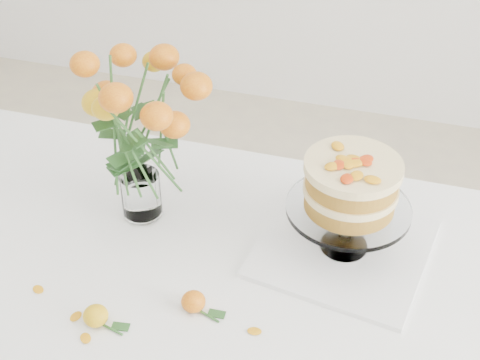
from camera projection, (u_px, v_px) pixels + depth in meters
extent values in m
cube|color=tan|center=(120.00, 277.00, 1.33)|extent=(1.40, 0.90, 0.04)
cylinder|color=tan|center=(421.00, 331.00, 1.70)|extent=(0.06, 0.06, 0.71)
cube|color=white|center=(119.00, 269.00, 1.32)|extent=(1.42, 0.92, 0.01)
cube|color=white|center=(199.00, 176.00, 1.73)|extent=(1.42, 0.01, 0.20)
cube|color=white|center=(343.00, 248.00, 1.35)|extent=(0.37, 0.37, 0.01)
cylinder|color=white|center=(346.00, 225.00, 1.31)|extent=(0.02, 0.02, 0.08)
cylinder|color=white|center=(348.00, 208.00, 1.29)|extent=(0.24, 0.24, 0.01)
cylinder|color=#AC7A26|center=(349.00, 199.00, 1.27)|extent=(0.22, 0.22, 0.03)
cylinder|color=beige|center=(351.00, 188.00, 1.26)|extent=(0.23, 0.23, 0.02)
cylinder|color=#AC7A26|center=(352.00, 178.00, 1.24)|extent=(0.22, 0.22, 0.03)
cylinder|color=beige|center=(354.00, 166.00, 1.23)|extent=(0.24, 0.24, 0.02)
cylinder|color=white|center=(143.00, 213.00, 1.44)|extent=(0.07, 0.07, 0.01)
cylinder|color=white|center=(141.00, 194.00, 1.41)|extent=(0.08, 0.08, 0.10)
ellipsoid|color=gold|center=(96.00, 316.00, 1.19)|extent=(0.05, 0.05, 0.04)
cylinder|color=#2E5E25|center=(111.00, 329.00, 1.19)|extent=(0.05, 0.02, 0.00)
ellipsoid|color=#BE4109|center=(193.00, 301.00, 1.22)|extent=(0.05, 0.05, 0.04)
cylinder|color=#2E5E25|center=(207.00, 316.00, 1.21)|extent=(0.05, 0.02, 0.00)
ellipsoid|color=orange|center=(38.00, 290.00, 1.26)|extent=(0.03, 0.02, 0.00)
ellipsoid|color=orange|center=(76.00, 317.00, 1.21)|extent=(0.03, 0.02, 0.00)
ellipsoid|color=orange|center=(86.00, 338.00, 1.17)|extent=(0.03, 0.02, 0.00)
ellipsoid|color=orange|center=(254.00, 331.00, 1.18)|extent=(0.03, 0.02, 0.00)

